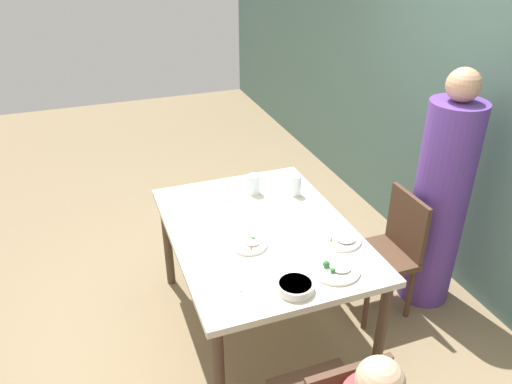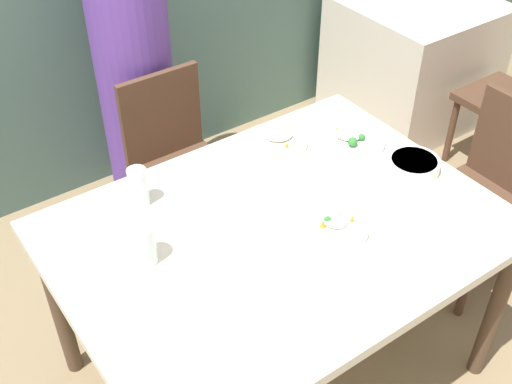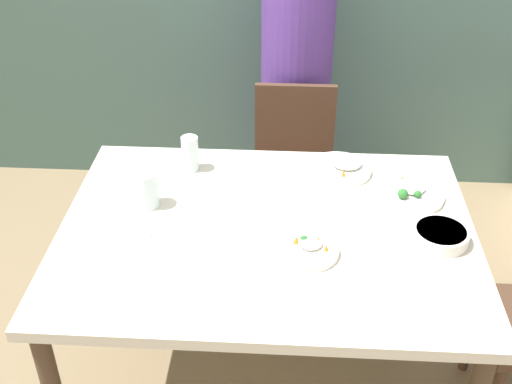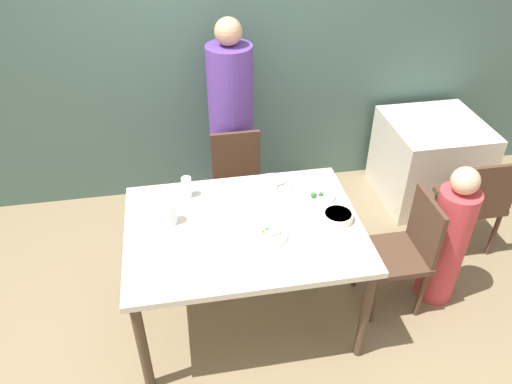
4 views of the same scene
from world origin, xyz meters
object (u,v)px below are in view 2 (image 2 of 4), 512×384
(bowl_curry, at_px, (414,165))
(person_adult, at_px, (134,72))
(chair_adult_spot, at_px, (178,161))
(glass_water_tall, at_px, (143,244))
(plate_rice_adult, at_px, (335,228))
(chair_child_spot, at_px, (486,191))

(bowl_curry, bearing_deg, person_adult, 111.26)
(chair_adult_spot, bearing_deg, person_adult, 90.00)
(glass_water_tall, bearing_deg, bowl_curry, -8.41)
(chair_adult_spot, bearing_deg, plate_rice_adult, -87.38)
(bowl_curry, distance_m, plate_rice_adult, 0.45)
(person_adult, distance_m, bowl_curry, 1.33)
(chair_child_spot, bearing_deg, plate_rice_adult, -86.73)
(chair_adult_spot, xyz_separation_m, plate_rice_adult, (0.04, -0.98, 0.31))
(person_adult, distance_m, glass_water_tall, 1.21)
(chair_adult_spot, bearing_deg, chair_child_spot, -44.27)
(bowl_curry, relative_size, plate_rice_adult, 0.88)
(chair_adult_spot, distance_m, plate_rice_adult, 1.03)
(chair_child_spot, height_order, person_adult, person_adult)
(chair_adult_spot, relative_size, bowl_curry, 4.56)
(person_adult, height_order, plate_rice_adult, person_adult)
(chair_child_spot, bearing_deg, glass_water_tall, -96.99)
(chair_adult_spot, height_order, person_adult, person_adult)
(chair_child_spot, distance_m, person_adult, 1.62)
(chair_child_spot, relative_size, plate_rice_adult, 4.03)
(glass_water_tall, bearing_deg, plate_rice_adult, -22.41)
(chair_adult_spot, relative_size, plate_rice_adult, 4.03)
(bowl_curry, distance_m, glass_water_tall, 1.01)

